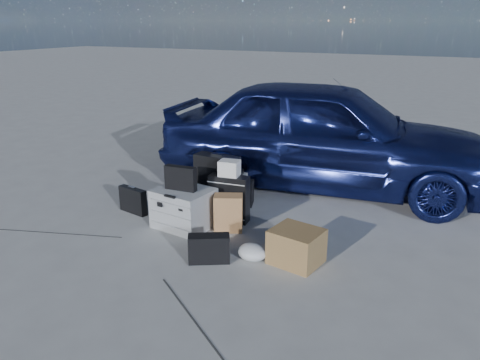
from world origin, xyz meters
The scene contains 15 objects.
ground centered at (0.00, 0.00, 0.00)m, with size 60.00×60.00×0.00m, color #ADAEA9.
car centered at (0.79, 2.33, 0.75)m, with size 1.78×4.42×1.50m, color navy.
pelican_case centered at (-0.22, 0.33, 0.22)m, with size 0.61×0.50×0.44m, color #939698.
laptop_bag centered at (-0.24, 0.31, 0.58)m, with size 0.36×0.09×0.27m, color black.
briefcase centered at (-0.99, 0.39, 0.16)m, with size 0.40×0.09×0.31m, color black.
suitcase_left centered at (-0.09, 0.88, 0.35)m, with size 0.54×0.20×0.71m, color black.
suitcase_right centered at (0.16, 0.70, 0.27)m, with size 0.45×0.16×0.55m, color black.
white_carton centered at (0.16, 0.71, 0.63)m, with size 0.22×0.18×0.18m, color silver.
duffel_bag centered at (-0.08, 1.18, 0.15)m, with size 0.60×0.26×0.30m, color black.
flat_box_white centered at (-0.09, 1.19, 0.33)m, with size 0.41×0.31×0.07m, color silver.
flat_box_black centered at (-0.07, 1.21, 0.40)m, with size 0.28×0.20×0.06m, color black.
kraft_bag centered at (0.28, 0.45, 0.21)m, with size 0.31×0.19×0.41m, color #AF744C.
cardboard_box centered at (1.20, 0.09, 0.17)m, with size 0.45×0.40×0.34m, color olive.
plastic_bag centered at (0.80, -0.04, 0.08)m, with size 0.29×0.25×0.16m, color silver.
messenger_bag centered at (0.45, -0.26, 0.14)m, with size 0.40×0.15×0.28m, color black.
Camera 1 is at (2.51, -3.74, 2.21)m, focal length 35.00 mm.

